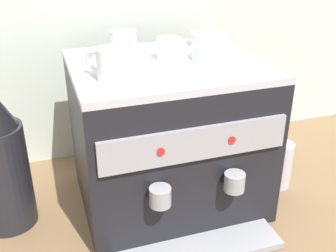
# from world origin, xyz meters

# --- Properties ---
(ground_plane) EXTENTS (4.00, 4.00, 0.00)m
(ground_plane) POSITION_xyz_m (0.00, 0.00, 0.00)
(ground_plane) COLOR brown
(tiled_backsplash_wall) EXTENTS (2.80, 0.03, 1.10)m
(tiled_backsplash_wall) POSITION_xyz_m (0.00, 0.38, 0.55)
(tiled_backsplash_wall) COLOR silver
(tiled_backsplash_wall) RESTS_ON ground_plane
(espresso_machine) EXTENTS (0.54, 0.55, 0.46)m
(espresso_machine) POSITION_xyz_m (0.00, -0.00, 0.23)
(espresso_machine) COLOR black
(espresso_machine) RESTS_ON ground_plane
(ceramic_cup_0) EXTENTS (0.08, 0.11, 0.07)m
(ceramic_cup_0) POSITION_xyz_m (-0.10, 0.12, 0.50)
(ceramic_cup_0) COLOR white
(ceramic_cup_0) RESTS_ON espresso_machine
(ceramic_cup_1) EXTENTS (0.07, 0.10, 0.06)m
(ceramic_cup_1) POSITION_xyz_m (0.01, 0.02, 0.49)
(ceramic_cup_1) COLOR white
(ceramic_cup_1) RESTS_ON espresso_machine
(ceramic_cup_2) EXTENTS (0.09, 0.10, 0.08)m
(ceramic_cup_2) POSITION_xyz_m (-0.18, -0.09, 0.50)
(ceramic_cup_2) COLOR white
(ceramic_cup_2) RESTS_ON espresso_machine
(ceramic_bowl_0) EXTENTS (0.12, 0.12, 0.04)m
(ceramic_bowl_0) POSITION_xyz_m (0.13, -0.01, 0.48)
(ceramic_bowl_0) COLOR silver
(ceramic_bowl_0) RESTS_ON espresso_machine
(ceramic_bowl_1) EXTENTS (0.11, 0.11, 0.04)m
(ceramic_bowl_1) POSITION_xyz_m (0.18, 0.12, 0.48)
(ceramic_bowl_1) COLOR silver
(ceramic_bowl_1) RESTS_ON espresso_machine
(milk_pitcher) EXTENTS (0.08, 0.08, 0.16)m
(milk_pitcher) POSITION_xyz_m (0.38, -0.05, 0.08)
(milk_pitcher) COLOR #B7B7BC
(milk_pitcher) RESTS_ON ground_plane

